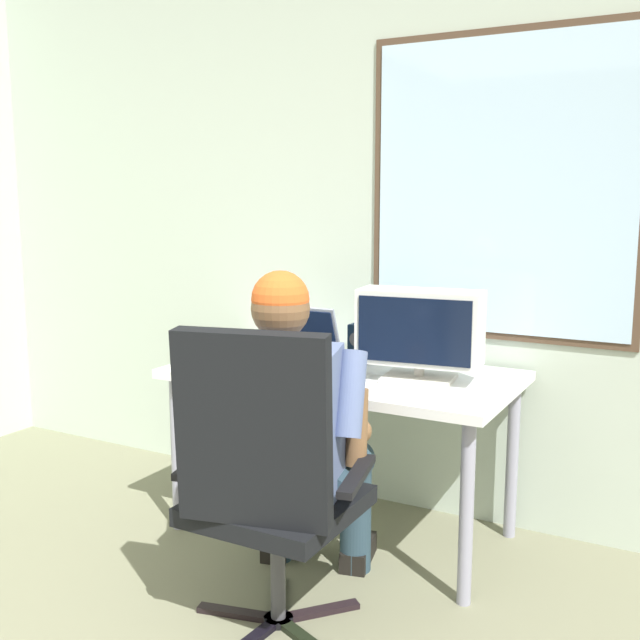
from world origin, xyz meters
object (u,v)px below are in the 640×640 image
desk (343,387)px  laptop (293,347)px  person_seated (293,433)px  crt_monitor (420,329)px  wine_glass (211,341)px  desk_speaker (361,344)px  office_chair (265,474)px  coffee_mug (334,368)px

desk → laptop: bearing=169.9°
person_seated → crt_monitor: (0.24, 0.57, 0.29)m
wine_glass → desk_speaker: (0.53, 0.36, -0.02)m
crt_monitor → laptop: 0.63m
desk → crt_monitor: 0.44m
office_chair → coffee_mug: bearing=98.7°
wine_glass → coffee_mug: bearing=0.4°
wine_glass → coffee_mug: (0.59, 0.00, -0.05)m
crt_monitor → wine_glass: (-0.87, -0.18, -0.10)m
wine_glass → person_seated: bearing=-31.3°
wine_glass → desk: bearing=20.3°
desk_speaker → coffee_mug: (0.05, -0.35, -0.03)m
crt_monitor → desk_speaker: 0.40m
crt_monitor → desk_speaker: (-0.34, 0.17, -0.12)m
desk_speaker → coffee_mug: desk_speaker is taller
office_chair → crt_monitor: size_ratio=2.11×
person_seated → wine_glass: bearing=148.7°
crt_monitor → coffee_mug: size_ratio=4.62×
person_seated → crt_monitor: size_ratio=2.41×
wine_glass → laptop: bearing=43.5°
laptop → crt_monitor: bearing=-5.6°
office_chair → coffee_mug: size_ratio=9.75×
crt_monitor → laptop: size_ratio=1.41×
laptop → coffee_mug: 0.41m
desk_speaker → coffee_mug: bearing=-81.3°
wine_glass → coffee_mug: wine_glass is taller
crt_monitor → wine_glass: size_ratio=3.39×
person_seated → wine_glass: (-0.63, 0.38, 0.20)m
office_chair → wine_glass: (-0.69, 0.64, 0.25)m
crt_monitor → desk_speaker: bearing=152.9°
office_chair → wine_glass: bearing=136.9°
desk_speaker → laptop: bearing=-157.8°
desk → coffee_mug: size_ratio=13.16×
desk → desk_speaker: 0.22m
office_chair → desk_speaker: office_chair is taller
desk → wine_glass: 0.59m
wine_glass → coffee_mug: size_ratio=1.36×
laptop → coffee_mug: size_ratio=3.29×
office_chair → laptop: 1.00m
office_chair → crt_monitor: 0.91m
office_chair → desk_speaker: size_ratio=6.13×
crt_monitor → coffee_mug: (-0.28, -0.18, -0.15)m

